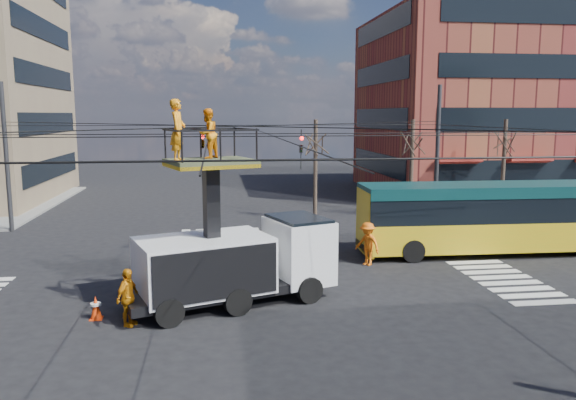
{
  "coord_description": "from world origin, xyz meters",
  "views": [
    {
      "loc": [
        -1.0,
        -19.56,
        6.32
      ],
      "look_at": [
        1.92,
        2.66,
        2.88
      ],
      "focal_mm": 35.0,
      "sensor_mm": 36.0,
      "label": 1
    }
  ],
  "objects_px": {
    "city_bus": "(502,216)",
    "traffic_cone": "(96,307)",
    "worker_ground": "(128,297)",
    "flagger": "(367,244)",
    "utility_truck": "(235,241)"
  },
  "relations": [
    {
      "from": "worker_ground",
      "to": "flagger",
      "type": "height_order",
      "value": "flagger"
    },
    {
      "from": "city_bus",
      "to": "worker_ground",
      "type": "height_order",
      "value": "city_bus"
    },
    {
      "from": "traffic_cone",
      "to": "worker_ground",
      "type": "height_order",
      "value": "worker_ground"
    },
    {
      "from": "worker_ground",
      "to": "city_bus",
      "type": "bearing_deg",
      "value": -40.9
    },
    {
      "from": "city_bus",
      "to": "traffic_cone",
      "type": "height_order",
      "value": "city_bus"
    },
    {
      "from": "utility_truck",
      "to": "city_bus",
      "type": "bearing_deg",
      "value": 3.78
    },
    {
      "from": "utility_truck",
      "to": "worker_ground",
      "type": "xyz_separation_m",
      "value": [
        -3.29,
        -1.71,
        -1.24
      ]
    },
    {
      "from": "utility_truck",
      "to": "traffic_cone",
      "type": "height_order",
      "value": "utility_truck"
    },
    {
      "from": "worker_ground",
      "to": "flagger",
      "type": "relative_size",
      "value": 0.96
    },
    {
      "from": "flagger",
      "to": "utility_truck",
      "type": "bearing_deg",
      "value": -92.23
    },
    {
      "from": "worker_ground",
      "to": "flagger",
      "type": "distance_m",
      "value": 10.67
    },
    {
      "from": "city_bus",
      "to": "flagger",
      "type": "height_order",
      "value": "city_bus"
    },
    {
      "from": "flagger",
      "to": "city_bus",
      "type": "bearing_deg",
      "value": 62.78
    },
    {
      "from": "traffic_cone",
      "to": "flagger",
      "type": "relative_size",
      "value": 0.41
    },
    {
      "from": "worker_ground",
      "to": "traffic_cone",
      "type": "bearing_deg",
      "value": 81.84
    }
  ]
}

